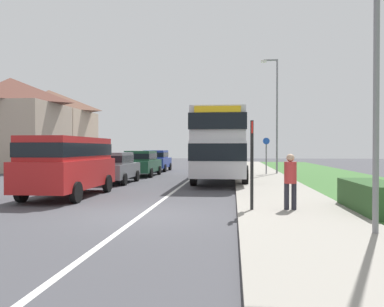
{
  "coord_description": "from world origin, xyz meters",
  "views": [
    {
      "loc": [
        2.47,
        -10.43,
        1.83
      ],
      "look_at": [
        0.72,
        6.25,
        1.6
      ],
      "focal_mm": 36.55,
      "sensor_mm": 36.0,
      "label": 1
    }
  ],
  "objects_px": {
    "cycle_route_sign": "(266,154)",
    "street_lamp_mid": "(276,109)",
    "double_decker_bus": "(221,143)",
    "parked_car_dark_green": "(141,162)",
    "pedestrian_at_stop": "(290,179)",
    "parked_car_blue": "(156,160)",
    "bus_stop_sign": "(252,159)",
    "street_lamp_near": "(371,36)",
    "parked_van_red": "(69,161)",
    "parked_car_grey": "(114,166)"
  },
  "relations": [
    {
      "from": "double_decker_bus",
      "to": "parked_van_red",
      "type": "xyz_separation_m",
      "value": [
        -5.48,
        -7.69,
        -0.81
      ]
    },
    {
      "from": "parked_car_grey",
      "to": "street_lamp_mid",
      "type": "distance_m",
      "value": 12.07
    },
    {
      "from": "parked_car_blue",
      "to": "street_lamp_near",
      "type": "relative_size",
      "value": 0.57
    },
    {
      "from": "parked_car_dark_green",
      "to": "street_lamp_near",
      "type": "xyz_separation_m",
      "value": [
        8.72,
        -16.9,
        3.17
      ]
    },
    {
      "from": "parked_van_red",
      "to": "street_lamp_mid",
      "type": "distance_m",
      "value": 16.0
    },
    {
      "from": "parked_car_blue",
      "to": "cycle_route_sign",
      "type": "bearing_deg",
      "value": -29.16
    },
    {
      "from": "parked_van_red",
      "to": "cycle_route_sign",
      "type": "distance_m",
      "value": 14.56
    },
    {
      "from": "double_decker_bus",
      "to": "pedestrian_at_stop",
      "type": "height_order",
      "value": "double_decker_bus"
    },
    {
      "from": "parked_van_red",
      "to": "bus_stop_sign",
      "type": "distance_m",
      "value": 7.38
    },
    {
      "from": "parked_car_dark_green",
      "to": "street_lamp_near",
      "type": "relative_size",
      "value": 0.63
    },
    {
      "from": "parked_van_red",
      "to": "pedestrian_at_stop",
      "type": "xyz_separation_m",
      "value": [
        7.73,
        -3.05,
        -0.35
      ]
    },
    {
      "from": "pedestrian_at_stop",
      "to": "street_lamp_near",
      "type": "xyz_separation_m",
      "value": [
        1.16,
        -2.87,
        3.11
      ]
    },
    {
      "from": "double_decker_bus",
      "to": "parked_car_grey",
      "type": "relative_size",
      "value": 2.52
    },
    {
      "from": "parked_van_red",
      "to": "street_lamp_mid",
      "type": "height_order",
      "value": "street_lamp_mid"
    },
    {
      "from": "parked_van_red",
      "to": "parked_car_grey",
      "type": "relative_size",
      "value": 1.3
    },
    {
      "from": "street_lamp_near",
      "to": "parked_car_blue",
      "type": "bearing_deg",
      "value": 111.48
    },
    {
      "from": "parked_van_red",
      "to": "parked_car_dark_green",
      "type": "relative_size",
      "value": 1.18
    },
    {
      "from": "parked_car_grey",
      "to": "pedestrian_at_stop",
      "type": "height_order",
      "value": "pedestrian_at_stop"
    },
    {
      "from": "double_decker_bus",
      "to": "cycle_route_sign",
      "type": "height_order",
      "value": "double_decker_bus"
    },
    {
      "from": "double_decker_bus",
      "to": "street_lamp_near",
      "type": "bearing_deg",
      "value": -75.92
    },
    {
      "from": "cycle_route_sign",
      "to": "street_lamp_mid",
      "type": "xyz_separation_m",
      "value": [
        0.69,
        0.89,
        3.05
      ]
    },
    {
      "from": "parked_car_dark_green",
      "to": "street_lamp_mid",
      "type": "height_order",
      "value": "street_lamp_mid"
    },
    {
      "from": "parked_car_grey",
      "to": "bus_stop_sign",
      "type": "distance_m",
      "value": 11.1
    },
    {
      "from": "parked_van_red",
      "to": "parked_car_grey",
      "type": "distance_m",
      "value": 5.69
    },
    {
      "from": "pedestrian_at_stop",
      "to": "parked_car_blue",
      "type": "bearing_deg",
      "value": 111.4
    },
    {
      "from": "bus_stop_sign",
      "to": "street_lamp_mid",
      "type": "distance_m",
      "value": 16.42
    },
    {
      "from": "bus_stop_sign",
      "to": "double_decker_bus",
      "type": "bearing_deg",
      "value": 96.26
    },
    {
      "from": "street_lamp_near",
      "to": "bus_stop_sign",
      "type": "bearing_deg",
      "value": 128.8
    },
    {
      "from": "parked_car_grey",
      "to": "bus_stop_sign",
      "type": "bearing_deg",
      "value": -52.85
    },
    {
      "from": "pedestrian_at_stop",
      "to": "bus_stop_sign",
      "type": "distance_m",
      "value": 1.21
    },
    {
      "from": "parked_car_blue",
      "to": "bus_stop_sign",
      "type": "distance_m",
      "value": 20.8
    },
    {
      "from": "parked_van_red",
      "to": "cycle_route_sign",
      "type": "bearing_deg",
      "value": 55.1
    },
    {
      "from": "parked_car_dark_green",
      "to": "street_lamp_near",
      "type": "height_order",
      "value": "street_lamp_near"
    },
    {
      "from": "cycle_route_sign",
      "to": "street_lamp_near",
      "type": "distance_m",
      "value": 18.07
    },
    {
      "from": "parked_car_blue",
      "to": "pedestrian_at_stop",
      "type": "height_order",
      "value": "pedestrian_at_stop"
    },
    {
      "from": "pedestrian_at_stop",
      "to": "cycle_route_sign",
      "type": "height_order",
      "value": "cycle_route_sign"
    },
    {
      "from": "parked_car_blue",
      "to": "bus_stop_sign",
      "type": "bearing_deg",
      "value": -71.44
    },
    {
      "from": "parked_car_grey",
      "to": "street_lamp_mid",
      "type": "height_order",
      "value": "street_lamp_mid"
    },
    {
      "from": "double_decker_bus",
      "to": "parked_van_red",
      "type": "distance_m",
      "value": 9.48
    },
    {
      "from": "parked_car_grey",
      "to": "parked_car_dark_green",
      "type": "xyz_separation_m",
      "value": [
        0.2,
        5.3,
        0.02
      ]
    },
    {
      "from": "double_decker_bus",
      "to": "parked_car_dark_green",
      "type": "xyz_separation_m",
      "value": [
        -5.3,
        3.28,
        -1.23
      ]
    },
    {
      "from": "parked_van_red",
      "to": "parked_car_dark_green",
      "type": "xyz_separation_m",
      "value": [
        0.18,
        10.97,
        -0.42
      ]
    },
    {
      "from": "double_decker_bus",
      "to": "street_lamp_mid",
      "type": "xyz_separation_m",
      "value": [
        3.54,
        5.14,
        2.34
      ]
    },
    {
      "from": "double_decker_bus",
      "to": "parked_car_blue",
      "type": "distance_m",
      "value": 10.47
    },
    {
      "from": "double_decker_bus",
      "to": "parked_car_dark_green",
      "type": "relative_size",
      "value": 2.3
    },
    {
      "from": "cycle_route_sign",
      "to": "street_lamp_mid",
      "type": "height_order",
      "value": "street_lamp_mid"
    },
    {
      "from": "parked_car_dark_green",
      "to": "parked_car_blue",
      "type": "height_order",
      "value": "parked_car_blue"
    },
    {
      "from": "double_decker_bus",
      "to": "parked_car_dark_green",
      "type": "height_order",
      "value": "double_decker_bus"
    },
    {
      "from": "parked_car_dark_green",
      "to": "pedestrian_at_stop",
      "type": "xyz_separation_m",
      "value": [
        7.55,
        -14.02,
        0.06
      ]
    },
    {
      "from": "parked_van_red",
      "to": "street_lamp_near",
      "type": "xyz_separation_m",
      "value": [
        8.9,
        -5.92,
        2.76
      ]
    }
  ]
}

